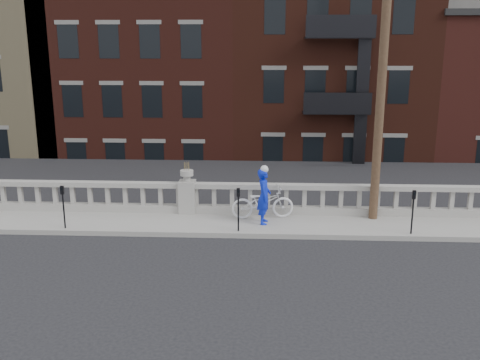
% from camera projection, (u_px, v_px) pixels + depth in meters
% --- Properties ---
extents(ground, '(120.00, 120.00, 0.00)m').
position_uv_depth(ground, '(167.00, 262.00, 14.48)').
color(ground, black).
rests_on(ground, ground).
extents(sidewalk, '(32.00, 2.20, 0.15)m').
position_uv_depth(sidewalk, '(184.00, 223.00, 17.36)').
color(sidewalk, gray).
rests_on(sidewalk, ground).
extents(balustrade, '(28.00, 0.34, 1.03)m').
position_uv_depth(balustrade, '(187.00, 198.00, 18.14)').
color(balustrade, gray).
rests_on(balustrade, sidewalk).
extents(planter_pedestal, '(0.55, 0.55, 1.76)m').
position_uv_depth(planter_pedestal, '(187.00, 193.00, 18.09)').
color(planter_pedestal, gray).
rests_on(planter_pedestal, sidewalk).
extents(lower_level, '(80.00, 44.00, 20.80)m').
position_uv_depth(lower_level, '(235.00, 91.00, 36.09)').
color(lower_level, '#605E59').
rests_on(lower_level, ground).
extents(utility_pole, '(1.60, 0.28, 10.00)m').
position_uv_depth(utility_pole, '(383.00, 60.00, 16.37)').
color(utility_pole, '#422D1E').
rests_on(utility_pole, sidewalk).
extents(parking_meter_a, '(0.10, 0.09, 1.36)m').
position_uv_depth(parking_meter_a, '(63.00, 202.00, 16.48)').
color(parking_meter_a, black).
rests_on(parking_meter_a, sidewalk).
extents(parking_meter_b, '(0.10, 0.09, 1.36)m').
position_uv_depth(parking_meter_b, '(238.00, 205.00, 16.22)').
color(parking_meter_b, black).
rests_on(parking_meter_b, sidewalk).
extents(parking_meter_c, '(0.10, 0.09, 1.36)m').
position_uv_depth(parking_meter_c, '(413.00, 207.00, 15.98)').
color(parking_meter_c, black).
rests_on(parking_meter_c, sidewalk).
extents(bicycle, '(2.13, 1.03, 1.07)m').
position_uv_depth(bicycle, '(263.00, 202.00, 17.52)').
color(bicycle, white).
rests_on(bicycle, sidewalk).
extents(cyclist, '(0.46, 0.67, 1.79)m').
position_uv_depth(cyclist, '(264.00, 196.00, 16.93)').
color(cyclist, '#0D23CC').
rests_on(cyclist, sidewalk).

